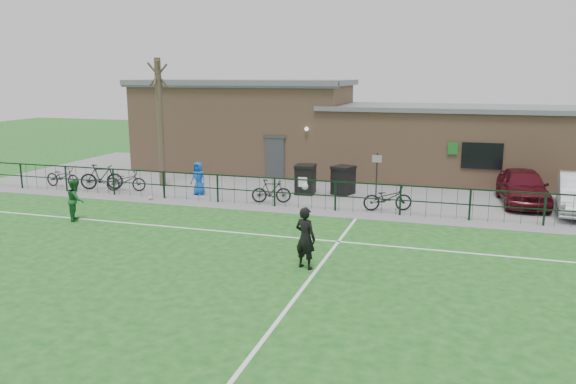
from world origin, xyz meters
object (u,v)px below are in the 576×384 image
(wheelie_bin_left, at_px, (305,180))
(bicycle_a, at_px, (63,177))
(car_maroon, at_px, (523,187))
(spectator_child, at_px, (198,178))
(outfield_player, at_px, (76,200))
(ball_ground, at_px, (151,198))
(bicycle_c, at_px, (126,181))
(bicycle_d, at_px, (271,191))
(bicycle_b, at_px, (102,177))
(wheelie_bin_right, at_px, (343,181))
(bicycle_e, at_px, (388,198))
(sign_post, at_px, (377,177))
(bare_tree, at_px, (160,123))

(wheelie_bin_left, distance_m, bicycle_a, 11.52)
(car_maroon, xyz_separation_m, spectator_child, (-13.50, -2.23, -0.00))
(outfield_player, distance_m, ball_ground, 3.87)
(ball_ground, bearing_deg, car_maroon, 14.21)
(bicycle_c, bearing_deg, outfield_player, -179.56)
(bicycle_d, height_order, ball_ground, bicycle_d)
(wheelie_bin_left, xyz_separation_m, bicycle_a, (-11.36, -1.93, -0.11))
(bicycle_b, xyz_separation_m, ball_ground, (3.30, -1.28, -0.51))
(ball_ground, bearing_deg, outfield_player, -102.88)
(bicycle_b, bearing_deg, wheelie_bin_right, -97.96)
(wheelie_bin_left, relative_size, bicycle_e, 0.64)
(wheelie_bin_left, distance_m, sign_post, 3.23)
(car_maroon, bearing_deg, bare_tree, 178.97)
(bicycle_a, bearing_deg, wheelie_bin_right, -75.45)
(sign_post, height_order, bicycle_a, sign_post)
(bicycle_c, height_order, spectator_child, spectator_child)
(bicycle_a, bearing_deg, bicycle_d, -86.98)
(bicycle_c, height_order, bicycle_d, bicycle_d)
(wheelie_bin_right, distance_m, car_maroon, 7.42)
(wheelie_bin_left, relative_size, wheelie_bin_right, 1.04)
(ball_ground, bearing_deg, wheelie_bin_right, 25.20)
(bare_tree, xyz_separation_m, sign_post, (10.23, -0.07, -1.98))
(wheelie_bin_right, bearing_deg, spectator_child, -141.33)
(bicycle_a, bearing_deg, bicycle_b, -83.99)
(sign_post, bearing_deg, bicycle_c, -172.07)
(bicycle_c, bearing_deg, sign_post, -94.88)
(outfield_player, bearing_deg, bicycle_b, -4.29)
(wheelie_bin_right, height_order, spectator_child, spectator_child)
(bicycle_a, bearing_deg, spectator_child, -82.81)
(car_maroon, distance_m, bicycle_c, 17.21)
(bicycle_e, relative_size, ball_ground, 9.64)
(wheelie_bin_right, distance_m, spectator_child, 6.41)
(bicycle_b, height_order, ball_ground, bicycle_b)
(bicycle_e, xyz_separation_m, ball_ground, (-9.87, -1.04, -0.42))
(sign_post, bearing_deg, wheelie_bin_left, 174.89)
(wheelie_bin_left, bearing_deg, car_maroon, -0.05)
(bicycle_e, bearing_deg, sign_post, 1.91)
(bicycle_e, height_order, outfield_player, outfield_player)
(car_maroon, height_order, bicycle_e, car_maroon)
(bicycle_d, bearing_deg, wheelie_bin_right, -60.33)
(bicycle_a, bearing_deg, outfield_player, -133.07)
(wheelie_bin_left, xyz_separation_m, bicycle_d, (-0.86, -2.16, -0.12))
(bare_tree, distance_m, spectator_child, 3.67)
(sign_post, distance_m, bicycle_b, 12.56)
(bicycle_a, xyz_separation_m, bicycle_e, (15.27, -0.17, 0.00))
(bicycle_c, height_order, bicycle_e, bicycle_e)
(sign_post, xyz_separation_m, car_maroon, (5.84, 0.94, -0.26))
(bicycle_b, relative_size, bicycle_c, 1.06)
(bicycle_e, distance_m, outfield_player, 11.73)
(bicycle_a, relative_size, spectator_child, 1.30)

